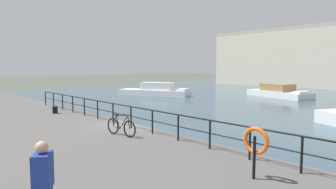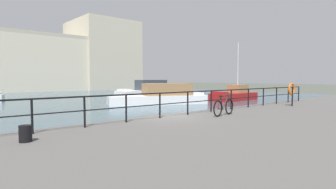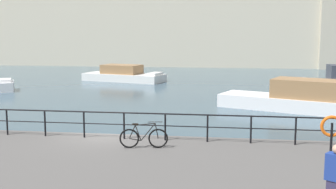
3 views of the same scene
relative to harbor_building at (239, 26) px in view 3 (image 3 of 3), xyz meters
name	(u,v)px [view 3 (image 3 of 3)]	position (x,y,z in m)	size (l,w,h in m)	color
ground_plane	(108,156)	(-6.46, -52.37, -6.15)	(240.00, 240.00, 0.00)	#4C5147
water_basin	(183,79)	(-6.46, -22.17, -6.14)	(80.00, 60.00, 0.01)	#385160
harbor_building	(239,26)	(0.00, 0.00, 0.00)	(62.08, 15.01, 16.27)	beige
moored_cabin_cruiser	(124,75)	(-12.50, -25.17, -5.48)	(9.11, 5.22, 1.72)	white
moored_green_narrowboat	(302,98)	(3.25, -40.53, -5.31)	(10.22, 6.35, 2.10)	white
quay_railing	(124,121)	(-5.57, -53.12, -4.46)	(23.09, 0.07, 1.08)	black
parked_bicycle	(144,138)	(-4.54, -54.36, -4.81)	(1.76, 0.34, 0.98)	black
life_ring_stand	(332,128)	(1.98, -54.40, -4.23)	(0.75, 0.16, 1.40)	black
standing_person	(336,180)	(0.94, -59.50, -4.34)	(0.52, 0.48, 1.69)	#332D4C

